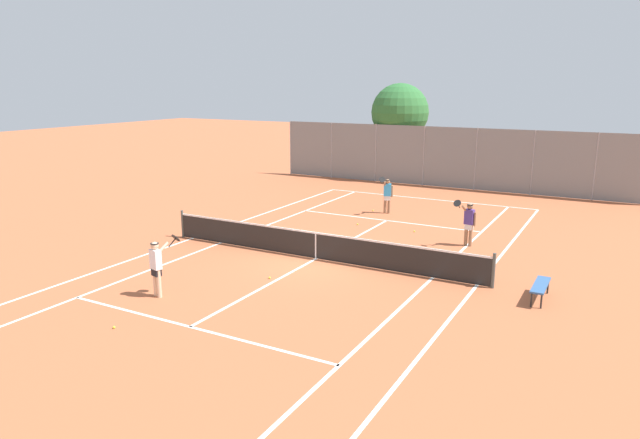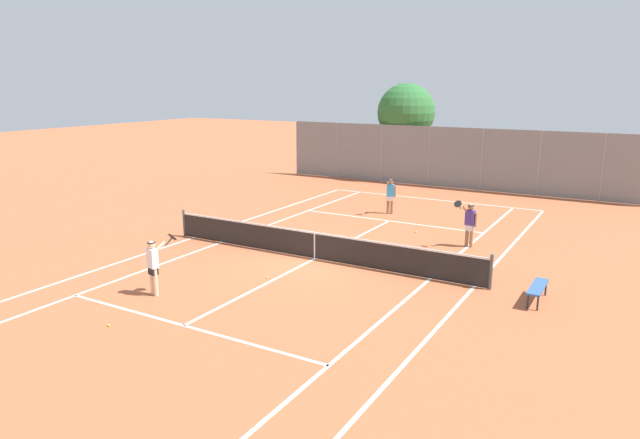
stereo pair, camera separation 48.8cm
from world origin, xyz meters
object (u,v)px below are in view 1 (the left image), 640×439
at_px(player_far_left, 387,194).
at_px(loose_tennis_ball_0, 414,231).
at_px(loose_tennis_ball_1, 270,278).
at_px(tree_behind_left, 400,114).
at_px(loose_tennis_ball_4, 358,224).
at_px(loose_tennis_ball_5, 418,268).
at_px(player_near_side, 156,265).
at_px(courtside_bench, 541,286).
at_px(loose_tennis_ball_3, 114,327).
at_px(loose_tennis_ball_2, 373,210).
at_px(tennis_net, 316,245).
at_px(player_far_right, 469,221).

bearing_deg(player_far_left, loose_tennis_ball_0, -49.31).
height_order(loose_tennis_ball_1, tree_behind_left, tree_behind_left).
height_order(loose_tennis_ball_0, loose_tennis_ball_4, same).
relative_size(loose_tennis_ball_1, loose_tennis_ball_4, 1.00).
relative_size(player_far_left, loose_tennis_ball_4, 26.88).
height_order(loose_tennis_ball_1, loose_tennis_ball_5, same).
height_order(player_near_side, courtside_bench, player_near_side).
bearing_deg(courtside_bench, loose_tennis_ball_3, -141.60).
height_order(player_near_side, loose_tennis_ball_3, player_near_side).
bearing_deg(player_far_left, loose_tennis_ball_1, -88.37).
bearing_deg(loose_tennis_ball_2, tree_behind_left, 104.31).
height_order(player_far_left, loose_tennis_ball_0, player_far_left).
bearing_deg(loose_tennis_ball_3, loose_tennis_ball_4, 86.34).
bearing_deg(loose_tennis_ball_0, loose_tennis_ball_1, -104.82).
bearing_deg(player_near_side, loose_tennis_ball_2, 86.04).
relative_size(loose_tennis_ball_0, loose_tennis_ball_3, 1.00).
xyz_separation_m(loose_tennis_ball_2, tree_behind_left, (-2.42, 9.48, 4.01)).
xyz_separation_m(player_near_side, loose_tennis_ball_5, (5.64, 5.81, -0.89)).
bearing_deg(courtside_bench, loose_tennis_ball_4, 146.36).
distance_m(player_far_left, tree_behind_left, 10.57).
xyz_separation_m(player_far_left, loose_tennis_ball_1, (0.29, -10.21, -0.89)).
distance_m(loose_tennis_ball_2, loose_tennis_ball_5, 8.67).
bearing_deg(loose_tennis_ball_3, player_far_left, 86.10).
xyz_separation_m(player_far_left, tree_behind_left, (-3.16, 9.59, 3.12)).
distance_m(player_near_side, player_far_left, 13.06).
height_order(player_near_side, loose_tennis_ball_0, player_near_side).
relative_size(tennis_net, courtside_bench, 8.00).
xyz_separation_m(player_far_right, loose_tennis_ball_2, (-5.43, 3.72, -0.89)).
height_order(player_far_left, loose_tennis_ball_3, player_far_left).
height_order(loose_tennis_ball_3, tree_behind_left, tree_behind_left).
xyz_separation_m(loose_tennis_ball_4, courtside_bench, (8.09, -5.38, 0.38)).
distance_m(player_far_left, courtside_bench, 11.27).
xyz_separation_m(courtside_bench, tree_behind_left, (-11.01, 17.65, 3.64)).
bearing_deg(tree_behind_left, loose_tennis_ball_0, -66.02).
height_order(loose_tennis_ball_0, loose_tennis_ball_5, same).
height_order(loose_tennis_ball_1, loose_tennis_ball_4, same).
relative_size(player_far_right, loose_tennis_ball_4, 26.88).
distance_m(tennis_net, player_far_left, 7.76).
bearing_deg(loose_tennis_ball_1, courtside_bench, 15.80).
distance_m(player_far_right, loose_tennis_ball_4, 5.09).
xyz_separation_m(tennis_net, tree_behind_left, (-3.70, 17.32, 3.54)).
distance_m(loose_tennis_ball_0, loose_tennis_ball_1, 7.81).
xyz_separation_m(player_near_side, player_far_right, (6.33, 9.35, 0.00)).
relative_size(player_near_side, tree_behind_left, 0.30).
xyz_separation_m(tennis_net, courtside_bench, (7.31, -0.33, -0.10)).
distance_m(tennis_net, tree_behind_left, 18.06).
xyz_separation_m(loose_tennis_ball_0, courtside_bench, (5.57, -5.41, 0.38)).
distance_m(player_far_left, loose_tennis_ball_4, 2.84).
height_order(tennis_net, loose_tennis_ball_5, tennis_net).
height_order(player_near_side, tree_behind_left, tree_behind_left).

